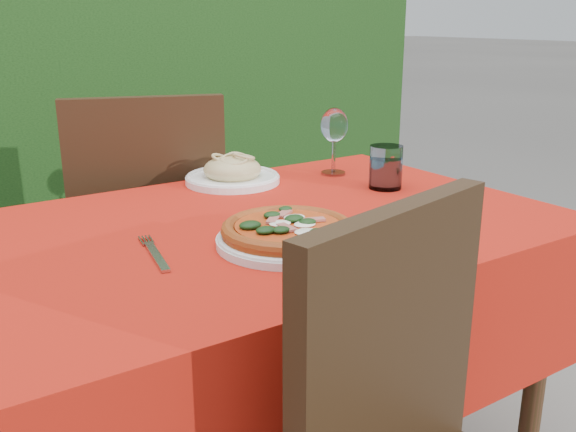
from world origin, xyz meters
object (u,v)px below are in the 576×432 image
pasta_plate (232,173)px  water_glass (386,169)px  chair_far (149,230)px  pizza_plate (288,233)px  wine_glass (334,128)px  fork (157,256)px

pasta_plate → water_glass: size_ratio=2.26×
chair_far → pasta_plate: chair_far is taller
pizza_plate → wine_glass: bearing=44.0°
wine_glass → fork: (-0.68, -0.34, -0.13)m
fork → pizza_plate: bearing=-6.5°
pizza_plate → water_glass: bearing=26.1°
water_glass → wine_glass: bearing=94.7°
chair_far → fork: size_ratio=4.47×
pasta_plate → water_glass: water_glass is taller
pizza_plate → pasta_plate: (0.15, 0.49, 0.00)m
pasta_plate → pizza_plate: bearing=-106.9°
water_glass → fork: size_ratio=0.51×
fork → chair_far: bearing=80.6°
water_glass → wine_glass: 0.21m
pizza_plate → pasta_plate: size_ratio=1.30×
chair_far → fork: 0.78m
water_glass → wine_glass: (-0.02, 0.20, 0.08)m
chair_far → pasta_plate: bearing=132.8°
pizza_plate → fork: pizza_plate is taller
chair_far → fork: chair_far is taller
chair_far → water_glass: chair_far is taller
water_glass → chair_far: bearing=127.4°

